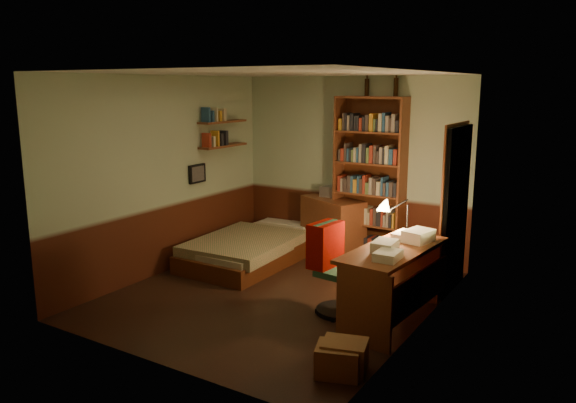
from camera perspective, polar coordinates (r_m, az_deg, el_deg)
The scene contains 24 objects.
floor at distance 6.84m, azimuth -1.12°, elevation -9.51°, with size 3.50×4.00×0.02m, color black.
ceiling at distance 6.38m, azimuth -1.21°, elevation 13.01°, with size 3.50×4.00×0.02m, color silver.
wall_back at distance 8.22m, azimuth 6.49°, elevation 3.49°, with size 3.50×0.02×2.60m, color #99AD8C.
wall_left at distance 7.57m, azimuth -12.43°, elevation 2.58°, with size 0.02×4.00×2.60m, color #99AD8C.
wall_right at distance 5.74m, azimuth 13.76°, elevation -0.36°, with size 0.02×4.00×2.60m, color #99AD8C.
wall_front at distance 4.95m, azimuth -13.91°, elevation -2.25°, with size 3.50×0.02×2.60m, color #99AD8C.
doorway at distance 7.03m, azimuth 16.66°, elevation -0.82°, with size 0.06×0.90×2.00m, color black.
door_trim at distance 7.04m, azimuth 16.38°, elevation -0.79°, with size 0.02×0.98×2.08m, color #461F0D.
bed at distance 8.04m, azimuth -3.52°, elevation -3.79°, with size 1.15×2.15×0.64m, color #657545.
dresser at distance 8.25m, azimuth 4.56°, elevation -2.63°, with size 0.96×0.48×0.86m, color brown.
mini_stereo at distance 8.29m, azimuth 4.43°, elevation 1.02°, with size 0.28×0.22×0.15m, color #B2B2B7.
bookshelf at distance 7.95m, azimuth 8.27°, elevation 2.15°, with size 0.99×0.31×2.32m, color brown.
bottle_left at distance 7.99m, azimuth 8.02°, elevation 11.41°, with size 0.06×0.06×0.24m, color black.
bottle_right at distance 7.83m, azimuth 10.91°, elevation 11.35°, with size 0.07×0.07×0.24m, color black.
desk at distance 6.10m, azimuth 10.53°, elevation -8.28°, with size 0.62×1.49×0.80m, color brown.
paper_stack at distance 6.26m, azimuth 13.12°, elevation -3.42°, with size 0.24×0.33×0.13m, color silver.
desk_lamp at distance 6.45m, azimuth 12.08°, elevation -0.52°, with size 0.20×0.20×0.66m, color black.
office_chair at distance 6.15m, azimuth 5.34°, elevation -6.61°, with size 0.54×0.47×1.08m, color #285338.
red_jacket at distance 5.96m, azimuth 5.51°, elevation 0.59°, with size 0.23×0.42×0.49m, color #AA0B00.
wall_shelf_lower at distance 8.27m, azimuth -6.60°, elevation 5.63°, with size 0.20×0.90×0.03m, color brown.
wall_shelf_upper at distance 8.24m, azimuth -6.66°, elevation 8.05°, with size 0.20×0.90×0.03m, color brown.
framed_picture at distance 7.99m, azimuth -9.22°, elevation 2.81°, with size 0.04×0.32×0.26m, color black.
cardboard_box_a at distance 5.10m, azimuth 5.76°, elevation -15.43°, with size 0.38×0.31×0.29m, color olive.
cardboard_box_b at distance 5.07m, azimuth 5.11°, elevation -15.75°, with size 0.38×0.31×0.27m, color olive.
Camera 1 is at (3.47, -5.35, 2.47)m, focal length 35.00 mm.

